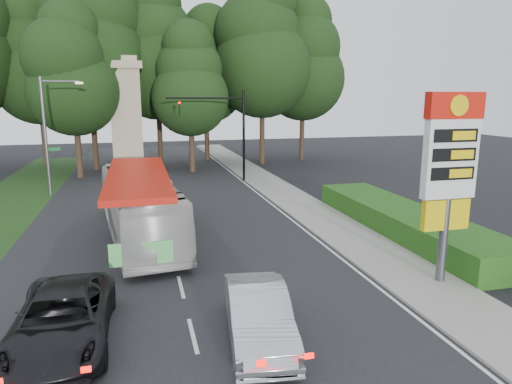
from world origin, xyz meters
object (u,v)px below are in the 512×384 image
object	(u,v)px
transit_bus	(139,206)
suv_charcoal	(62,319)
streetlight_signs	(48,131)
monument	(127,116)
traffic_signal_mast	(227,123)
sedan_silver	(258,315)
gas_station_pylon	(450,163)

from	to	relation	value
transit_bus	suv_charcoal	size ratio (longest dim) A/B	2.09
streetlight_signs	monument	distance (m)	9.44
traffic_signal_mast	sedan_silver	bearing A→B (deg)	-99.23
streetlight_signs	suv_charcoal	size ratio (longest dim) A/B	1.47
streetlight_signs	suv_charcoal	bearing A→B (deg)	-80.52
traffic_signal_mast	transit_bus	distance (m)	15.66
traffic_signal_mast	streetlight_signs	xyz separation A→B (m)	(-12.67, -1.99, -0.23)
monument	gas_station_pylon	bearing A→B (deg)	-68.20
gas_station_pylon	transit_bus	xyz separation A→B (m)	(-10.51, 8.33, -2.86)
traffic_signal_mast	gas_station_pylon	bearing A→B (deg)	-80.91
traffic_signal_mast	sedan_silver	world-z (taller)	traffic_signal_mast
gas_station_pylon	monument	size ratio (longest dim) A/B	0.68
monument	sedan_silver	xyz separation A→B (m)	(3.75, -30.19, -4.33)
suv_charcoal	transit_bus	bearing A→B (deg)	77.80
streetlight_signs	transit_bus	xyz separation A→B (m)	(5.68, -11.68, -2.85)
monument	sedan_silver	distance (m)	30.73
monument	transit_bus	distance (m)	20.00
traffic_signal_mast	suv_charcoal	xyz separation A→B (m)	(-9.15, -23.04, -3.92)
transit_bus	suv_charcoal	bearing A→B (deg)	-109.79
gas_station_pylon	traffic_signal_mast	size ratio (longest dim) A/B	0.95
transit_bus	sedan_silver	bearing A→B (deg)	-80.56
transit_bus	monument	bearing A→B (deg)	85.24
gas_station_pylon	sedan_silver	xyz separation A→B (m)	(-7.45, -2.19, -3.68)
gas_station_pylon	transit_bus	world-z (taller)	gas_station_pylon
monument	suv_charcoal	size ratio (longest dim) A/B	1.84
sedan_silver	transit_bus	bearing A→B (deg)	113.62
streetlight_signs	monument	size ratio (longest dim) A/B	0.80
gas_station_pylon	suv_charcoal	size ratio (longest dim) A/B	1.26
streetlight_signs	monument	bearing A→B (deg)	58.03
streetlight_signs	monument	xyz separation A→B (m)	(4.99, 7.99, 0.67)
sedan_silver	traffic_signal_mast	bearing A→B (deg)	88.18
gas_station_pylon	streetlight_signs	distance (m)	25.74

